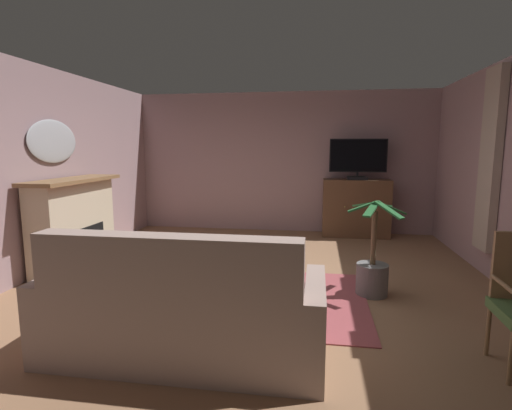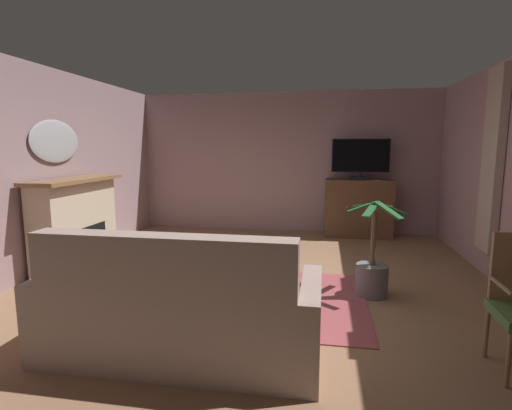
{
  "view_description": "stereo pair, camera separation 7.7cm",
  "coord_description": "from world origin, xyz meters",
  "px_view_note": "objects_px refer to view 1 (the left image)",
  "views": [
    {
      "loc": [
        0.68,
        -4.46,
        1.67
      ],
      "look_at": [
        -0.06,
        0.29,
        0.96
      ],
      "focal_mm": 27.43,
      "sensor_mm": 36.0,
      "label": 1
    },
    {
      "loc": [
        0.76,
        -4.45,
        1.67
      ],
      "look_at": [
        -0.06,
        0.29,
        0.96
      ],
      "focal_mm": 27.43,
      "sensor_mm": 36.0,
      "label": 2
    }
  ],
  "objects_px": {
    "sofa_floral": "(182,316)",
    "potted_plant_small_fern_corner": "(372,272)",
    "tv_remote": "(246,259)",
    "wall_mirror_oval": "(53,141)",
    "coffee_table": "(238,262)",
    "television": "(358,158)",
    "fireplace": "(76,226)",
    "cat": "(169,259)",
    "tv_cabinet": "(356,209)"
  },
  "relations": [
    {
      "from": "tv_cabinet",
      "to": "cat",
      "type": "bearing_deg",
      "value": -139.68
    },
    {
      "from": "wall_mirror_oval",
      "to": "potted_plant_small_fern_corner",
      "type": "relative_size",
      "value": 0.92
    },
    {
      "from": "wall_mirror_oval",
      "to": "coffee_table",
      "type": "bearing_deg",
      "value": -16.05
    },
    {
      "from": "tv_cabinet",
      "to": "sofa_floral",
      "type": "height_order",
      "value": "tv_cabinet"
    },
    {
      "from": "tv_remote",
      "to": "cat",
      "type": "bearing_deg",
      "value": -66.86
    },
    {
      "from": "potted_plant_small_fern_corner",
      "to": "tv_remote",
      "type": "bearing_deg",
      "value": -161.93
    },
    {
      "from": "tv_remote",
      "to": "potted_plant_small_fern_corner",
      "type": "height_order",
      "value": "potted_plant_small_fern_corner"
    },
    {
      "from": "sofa_floral",
      "to": "tv_cabinet",
      "type": "bearing_deg",
      "value": 69.23
    },
    {
      "from": "tv_cabinet",
      "to": "potted_plant_small_fern_corner",
      "type": "relative_size",
      "value": 1.13
    },
    {
      "from": "cat",
      "to": "coffee_table",
      "type": "bearing_deg",
      "value": -39.71
    },
    {
      "from": "coffee_table",
      "to": "tv_cabinet",
      "type": "bearing_deg",
      "value": 64.96
    },
    {
      "from": "television",
      "to": "cat",
      "type": "xyz_separation_m",
      "value": [
        -2.78,
        -2.31,
        -1.36
      ]
    },
    {
      "from": "coffee_table",
      "to": "tv_remote",
      "type": "distance_m",
      "value": 0.17
    },
    {
      "from": "sofa_floral",
      "to": "potted_plant_small_fern_corner",
      "type": "distance_m",
      "value": 2.35
    },
    {
      "from": "fireplace",
      "to": "wall_mirror_oval",
      "type": "distance_m",
      "value": 1.18
    },
    {
      "from": "cat",
      "to": "television",
      "type": "bearing_deg",
      "value": 39.68
    },
    {
      "from": "fireplace",
      "to": "television",
      "type": "height_order",
      "value": "television"
    },
    {
      "from": "fireplace",
      "to": "sofa_floral",
      "type": "bearing_deg",
      "value": -42.41
    },
    {
      "from": "wall_mirror_oval",
      "to": "coffee_table",
      "type": "relative_size",
      "value": 1.1
    },
    {
      "from": "fireplace",
      "to": "sofa_floral",
      "type": "height_order",
      "value": "fireplace"
    },
    {
      "from": "tv_cabinet",
      "to": "tv_remote",
      "type": "height_order",
      "value": "tv_cabinet"
    },
    {
      "from": "fireplace",
      "to": "tv_remote",
      "type": "bearing_deg",
      "value": -18.91
    },
    {
      "from": "tv_cabinet",
      "to": "tv_remote",
      "type": "xyz_separation_m",
      "value": [
        -1.46,
        -3.47,
        -0.03
      ]
    },
    {
      "from": "wall_mirror_oval",
      "to": "coffee_table",
      "type": "distance_m",
      "value": 3.11
    },
    {
      "from": "sofa_floral",
      "to": "potted_plant_small_fern_corner",
      "type": "relative_size",
      "value": 2.04
    },
    {
      "from": "coffee_table",
      "to": "cat",
      "type": "relative_size",
      "value": 1.24
    },
    {
      "from": "fireplace",
      "to": "potted_plant_small_fern_corner",
      "type": "height_order",
      "value": "fireplace"
    },
    {
      "from": "wall_mirror_oval",
      "to": "cat",
      "type": "distance_m",
      "value": 2.23
    },
    {
      "from": "tv_remote",
      "to": "television",
      "type": "bearing_deg",
      "value": -140.09
    },
    {
      "from": "tv_remote",
      "to": "potted_plant_small_fern_corner",
      "type": "distance_m",
      "value": 1.46
    },
    {
      "from": "wall_mirror_oval",
      "to": "tv_remote",
      "type": "height_order",
      "value": "wall_mirror_oval"
    },
    {
      "from": "coffee_table",
      "to": "potted_plant_small_fern_corner",
      "type": "height_order",
      "value": "potted_plant_small_fern_corner"
    },
    {
      "from": "sofa_floral",
      "to": "cat",
      "type": "relative_size",
      "value": 3.02
    },
    {
      "from": "tv_remote",
      "to": "potted_plant_small_fern_corner",
      "type": "relative_size",
      "value": 0.16
    },
    {
      "from": "fireplace",
      "to": "cat",
      "type": "height_order",
      "value": "fireplace"
    },
    {
      "from": "cat",
      "to": "fireplace",
      "type": "bearing_deg",
      "value": -169.67
    },
    {
      "from": "cat",
      "to": "potted_plant_small_fern_corner",
      "type": "bearing_deg",
      "value": -13.72
    },
    {
      "from": "wall_mirror_oval",
      "to": "tv_remote",
      "type": "relative_size",
      "value": 5.88
    },
    {
      "from": "fireplace",
      "to": "coffee_table",
      "type": "relative_size",
      "value": 1.82
    },
    {
      "from": "tv_cabinet",
      "to": "fireplace",
      "type": "bearing_deg",
      "value": -147.28
    },
    {
      "from": "potted_plant_small_fern_corner",
      "to": "wall_mirror_oval",
      "type": "bearing_deg",
      "value": 174.13
    },
    {
      "from": "fireplace",
      "to": "potted_plant_small_fern_corner",
      "type": "distance_m",
      "value": 3.98
    },
    {
      "from": "television",
      "to": "tv_remote",
      "type": "bearing_deg",
      "value": -113.18
    },
    {
      "from": "tv_cabinet",
      "to": "tv_remote",
      "type": "distance_m",
      "value": 3.76
    },
    {
      "from": "sofa_floral",
      "to": "potted_plant_small_fern_corner",
      "type": "bearing_deg",
      "value": 44.28
    },
    {
      "from": "tv_remote",
      "to": "sofa_floral",
      "type": "relative_size",
      "value": 0.08
    },
    {
      "from": "television",
      "to": "sofa_floral",
      "type": "distance_m",
      "value": 5.06
    },
    {
      "from": "tv_cabinet",
      "to": "coffee_table",
      "type": "xyz_separation_m",
      "value": [
        -1.57,
        -3.37,
        -0.1
      ]
    },
    {
      "from": "fireplace",
      "to": "cat",
      "type": "relative_size",
      "value": 2.25
    },
    {
      "from": "potted_plant_small_fern_corner",
      "to": "television",
      "type": "bearing_deg",
      "value": 88.31
    }
  ]
}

